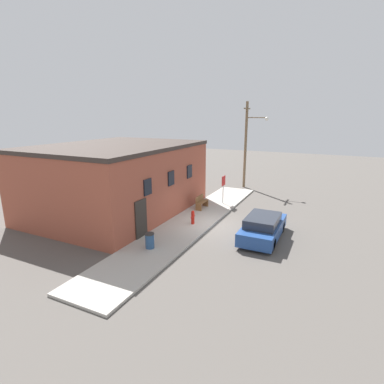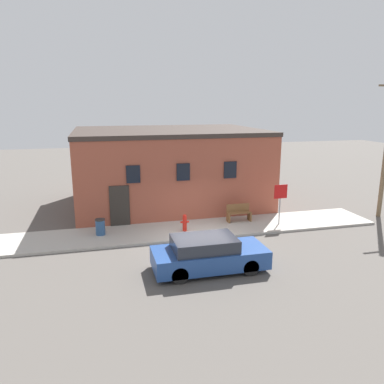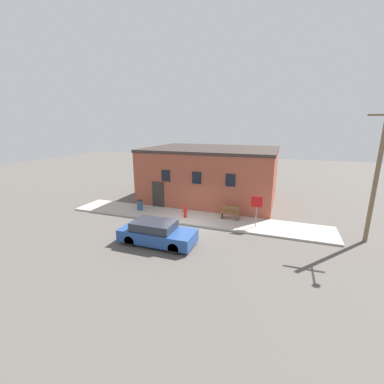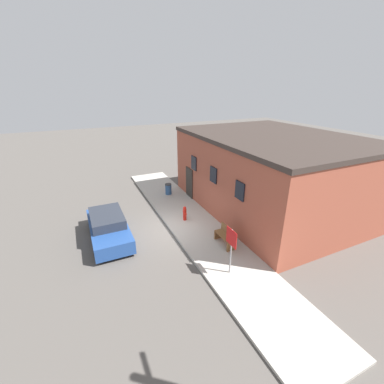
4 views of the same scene
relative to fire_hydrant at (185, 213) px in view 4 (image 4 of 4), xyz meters
The scene contains 8 objects.
ground_plane 1.37m from the fire_hydrant, 67.14° to the right, with size 80.00×80.00×0.00m, color #56514C.
sidewalk 0.74m from the fire_hydrant, 28.57° to the left, with size 19.02×2.84×0.12m.
brick_building 6.11m from the fire_hydrant, 86.96° to the left, with size 11.16×8.42×4.68m.
fire_hydrant is the anchor object (origin of this frame).
stop_sign 5.11m from the fire_hydrant, ahead, with size 0.71×0.06×2.08m.
bench 3.24m from the fire_hydrant, 14.88° to the left, with size 1.27×0.44×0.91m.
trash_bin 4.04m from the fire_hydrant, behind, with size 0.46×0.46×0.78m.
parked_car 4.28m from the fire_hydrant, 90.91° to the right, with size 4.33×1.80×1.34m.
Camera 4 is at (11.72, -4.03, 7.43)m, focal length 24.00 mm.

